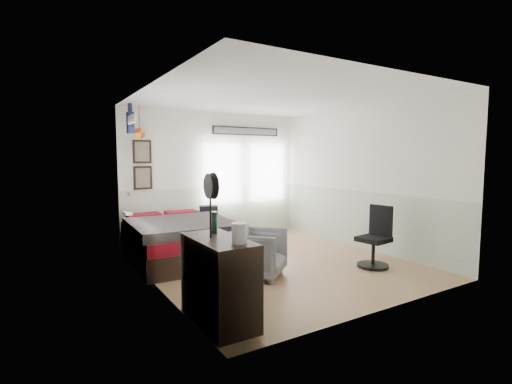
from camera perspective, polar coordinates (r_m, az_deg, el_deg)
ground_plane at (r=6.28m, az=2.72°, el=-10.80°), size 4.00×4.50×0.01m
room_shell at (r=6.15m, az=1.21°, el=4.14°), size 4.02×4.52×2.71m
wall_decor at (r=7.33m, az=-13.28°, el=8.01°), size 3.55×1.32×1.44m
bed at (r=6.52m, az=-12.01°, el=-7.17°), size 1.65×2.23×0.70m
dresser at (r=4.03m, az=-5.71°, el=-13.38°), size 0.48×1.00×0.90m
armchair at (r=5.50m, az=0.25°, el=-9.35°), size 1.06×1.06×0.69m
nightstand at (r=7.66m, az=-7.28°, el=-5.71°), size 0.64×0.55×0.55m
task_chair at (r=6.25m, az=17.90°, el=-7.34°), size 0.49×0.49×0.98m
kettle at (r=3.66m, az=-2.57°, el=-6.34°), size 0.18×0.15×0.20m
bottle at (r=4.14m, az=-6.44°, el=-4.70°), size 0.06×0.06×0.25m
stand_fan at (r=3.89m, az=-6.94°, el=0.74°), size 0.08×0.28×0.69m
black_bag at (r=7.60m, az=-7.32°, el=-2.88°), size 0.41×0.33×0.21m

